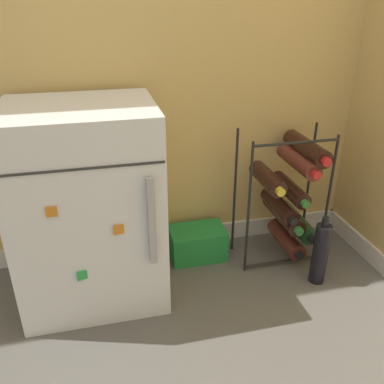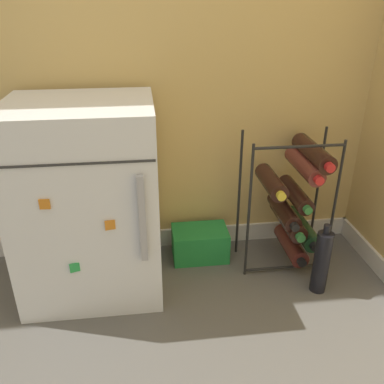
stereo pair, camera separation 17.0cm
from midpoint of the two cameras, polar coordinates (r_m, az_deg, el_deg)
name	(u,v)px [view 2 (the right image)]	position (r m, az deg, el deg)	size (l,w,h in m)	color
ground_plane	(193,343)	(1.58, 3.49, -20.54)	(14.00, 14.00, 0.00)	#56544F
mini_fridge	(88,201)	(1.66, -11.53, -1.32)	(0.55, 0.49, 0.80)	silver
wine_rack	(294,201)	(1.90, 16.65, -1.31)	(0.39, 0.33, 0.63)	black
soda_box	(200,243)	(1.96, 3.62, -7.26)	(0.26, 0.17, 0.15)	#1E7F38
loose_bottle_floor	(322,262)	(1.83, 20.34, -9.24)	(0.07, 0.07, 0.32)	black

